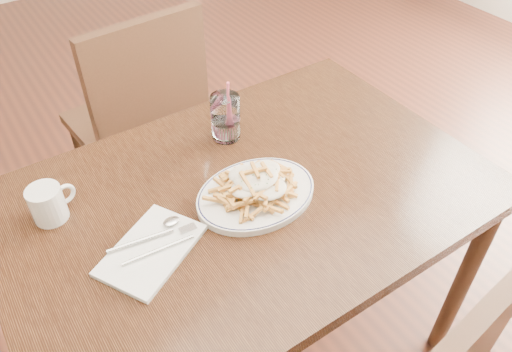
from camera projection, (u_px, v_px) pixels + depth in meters
floor at (250, 346)px, 1.74m from camera, size 7.00×7.00×0.00m
table at (248, 212)px, 1.29m from camera, size 1.20×0.80×0.75m
chair_far at (142, 115)px, 1.85m from camera, size 0.47×0.47×0.94m
fries_plate at (256, 194)px, 1.21m from camera, size 0.36×0.33×0.02m
loaded_fries at (256, 181)px, 1.18m from camera, size 0.23×0.19×0.06m
napkin at (151, 250)px, 1.09m from camera, size 0.27×0.24×0.01m
cutlery at (149, 246)px, 1.09m from camera, size 0.21×0.08×0.01m
water_glass at (226, 120)px, 1.36m from camera, size 0.08×0.08×0.18m
coffee_mug at (48, 203)px, 1.14m from camera, size 0.11×0.08×0.09m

